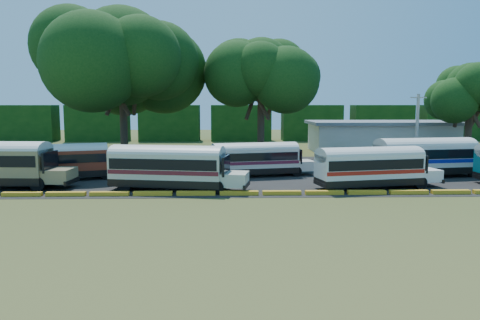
{
  "coord_description": "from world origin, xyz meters",
  "views": [
    {
      "loc": [
        -2.3,
        -31.12,
        6.46
      ],
      "look_at": [
        -1.3,
        6.0,
        1.87
      ],
      "focal_mm": 35.0,
      "sensor_mm": 36.0,
      "label": 1
    }
  ],
  "objects_px": {
    "bus_red": "(63,159)",
    "bus_white_red": "(372,165)",
    "tree_west": "(122,56)",
    "bus_cream_west": "(170,165)"
  },
  "relations": [
    {
      "from": "bus_red",
      "to": "bus_white_red",
      "type": "xyz_separation_m",
      "value": [
        24.49,
        -4.54,
        0.04
      ]
    },
    {
      "from": "bus_white_red",
      "to": "tree_west",
      "type": "distance_m",
      "value": 29.04
    },
    {
      "from": "bus_cream_west",
      "to": "bus_white_red",
      "type": "bearing_deg",
      "value": 11.29
    },
    {
      "from": "bus_cream_west",
      "to": "bus_white_red",
      "type": "relative_size",
      "value": 1.06
    },
    {
      "from": "bus_white_red",
      "to": "tree_west",
      "type": "relative_size",
      "value": 0.6
    },
    {
      "from": "bus_white_red",
      "to": "tree_west",
      "type": "height_order",
      "value": "tree_west"
    },
    {
      "from": "tree_west",
      "to": "bus_white_red",
      "type": "bearing_deg",
      "value": -36.77
    },
    {
      "from": "bus_cream_west",
      "to": "bus_white_red",
      "type": "height_order",
      "value": "bus_cream_west"
    },
    {
      "from": "tree_west",
      "to": "bus_red",
      "type": "bearing_deg",
      "value": -101.93
    },
    {
      "from": "bus_red",
      "to": "tree_west",
      "type": "distance_m",
      "value": 15.44
    }
  ]
}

